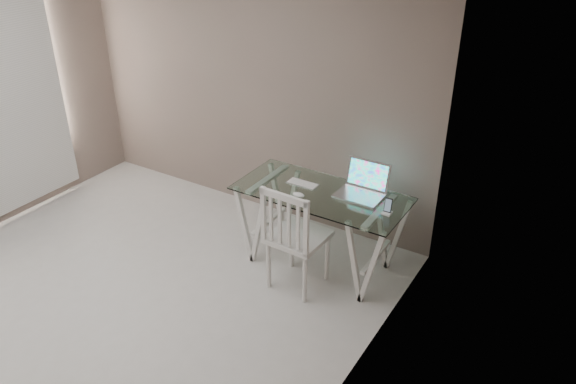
% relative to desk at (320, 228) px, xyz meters
% --- Properties ---
extents(room, '(4.50, 4.52, 2.71)m').
position_rel_desk_xyz_m(room, '(-1.23, -1.59, 1.33)').
color(room, '#B6B4AF').
rests_on(room, ground).
extents(desk, '(1.50, 0.70, 0.75)m').
position_rel_desk_xyz_m(desk, '(0.00, 0.00, 0.00)').
color(desk, silver).
rests_on(desk, ground).
extents(chair, '(0.47, 0.47, 0.99)m').
position_rel_desk_xyz_m(chair, '(-0.02, -0.43, 0.16)').
color(chair, silver).
rests_on(chair, ground).
extents(laptop, '(0.39, 0.34, 0.27)m').
position_rel_desk_xyz_m(laptop, '(0.31, 0.18, 0.43)').
color(laptop, '#B9B9BD').
rests_on(laptop, desk).
extents(keyboard, '(0.29, 0.12, 0.01)m').
position_rel_desk_xyz_m(keyboard, '(-0.22, 0.06, 0.37)').
color(keyboard, silver).
rests_on(keyboard, desk).
extents(mouse, '(0.11, 0.07, 0.04)m').
position_rel_desk_xyz_m(mouse, '(-0.13, -0.16, 0.38)').
color(mouse, silver).
rests_on(mouse, desk).
extents(phone_dock, '(0.07, 0.07, 0.14)m').
position_rel_desk_xyz_m(phone_dock, '(0.62, -0.03, 0.40)').
color(phone_dock, white).
rests_on(phone_dock, desk).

